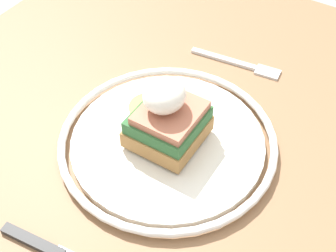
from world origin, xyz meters
TOP-DOWN VIEW (x-y plane):
  - dining_table at (0.00, 0.00)m, footprint 0.85×0.70m
  - plate at (-0.00, 0.05)m, footprint 0.28×0.28m
  - sandwich at (-0.00, 0.05)m, footprint 0.10×0.12m
  - fork at (-0.19, 0.06)m, footprint 0.03×0.14m

SIDE VIEW (x-z plane):
  - dining_table at x=0.00m, z-range 0.23..0.95m
  - fork at x=-0.19m, z-range 0.72..0.73m
  - plate at x=0.00m, z-range 0.72..0.74m
  - sandwich at x=0.00m, z-range 0.73..0.82m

